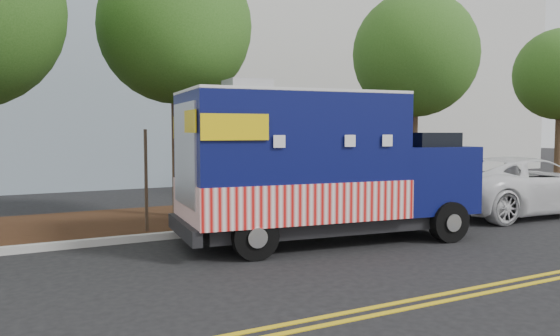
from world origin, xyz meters
TOP-DOWN VIEW (x-y plane):
  - ground at (0.00, 0.00)m, footprint 120.00×120.00m
  - curb at (0.00, 1.40)m, footprint 120.00×0.18m
  - mulch_strip at (0.00, 3.50)m, footprint 120.00×4.00m
  - centerline_near at (0.00, -4.45)m, footprint 120.00×0.10m
  - centerline_far at (0.00, -4.70)m, footprint 120.00×0.10m
  - tree_b at (-1.04, 3.54)m, footprint 3.91×3.91m
  - tree_c at (7.19, 3.76)m, footprint 4.12×4.12m
  - sign_post at (-2.31, 1.74)m, footprint 0.06×0.06m
  - food_truck at (0.72, -0.39)m, footprint 6.64×3.11m
  - white_car at (8.02, 0.10)m, footprint 6.05×3.11m

SIDE VIEW (x-z plane):
  - ground at x=0.00m, z-range 0.00..0.00m
  - centerline_near at x=0.00m, z-range 0.00..0.01m
  - centerline_far at x=0.00m, z-range 0.00..0.01m
  - curb at x=0.00m, z-range 0.00..0.15m
  - mulch_strip at x=0.00m, z-range 0.00..0.15m
  - white_car at x=8.02m, z-range 0.00..1.63m
  - sign_post at x=-2.31m, z-range 0.00..2.40m
  - food_truck at x=0.72m, z-range -0.16..3.22m
  - tree_c at x=7.19m, z-range 1.39..8.33m
  - tree_b at x=-1.04m, z-range 1.51..8.47m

